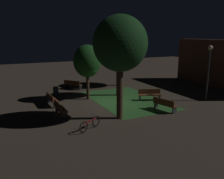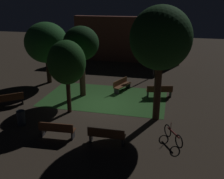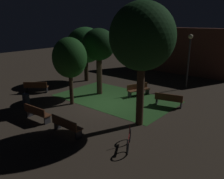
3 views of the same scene
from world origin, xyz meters
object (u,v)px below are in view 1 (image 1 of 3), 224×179
(bench_near_trees, at_px, (73,84))
(trash_bin, at_px, (56,92))
(bench_path_side, at_px, (60,108))
(tree_right_canopy, at_px, (87,61))
(bench_front_right, at_px, (52,99))
(tree_back_left, at_px, (119,53))
(tree_back_right, at_px, (120,44))
(bench_front_left, at_px, (164,104))
(bench_corner, at_px, (149,94))
(lamp_post_near_wall, at_px, (209,63))
(bicycle, at_px, (90,124))
(tree_lawn_side, at_px, (122,54))

(bench_near_trees, height_order, trash_bin, bench_near_trees)
(bench_path_side, distance_m, tree_right_canopy, 5.10)
(bench_front_right, distance_m, trash_bin, 2.67)
(tree_back_left, distance_m, tree_back_right, 6.06)
(bench_near_trees, height_order, bench_front_left, same)
(tree_back_left, relative_size, tree_right_canopy, 1.11)
(tree_back_left, height_order, tree_right_canopy, tree_back_left)
(bench_corner, xyz_separation_m, tree_right_canopy, (-2.40, -4.40, 2.62))
(bench_path_side, relative_size, tree_back_left, 0.37)
(lamp_post_near_wall, bearing_deg, bicycle, -80.00)
(bench_front_right, xyz_separation_m, trash_bin, (-2.53, 0.86, -0.06))
(tree_right_canopy, bearing_deg, bicycle, -18.63)
(bench_front_left, bearing_deg, tree_back_left, -170.63)
(tree_back_right, bearing_deg, bicycle, -66.87)
(tree_right_canopy, bearing_deg, tree_back_left, 92.45)
(tree_lawn_side, xyz_separation_m, bicycle, (10.02, -7.13, -2.90))
(bench_corner, distance_m, trash_bin, 7.90)
(bench_near_trees, xyz_separation_m, trash_bin, (2.13, -2.11, -0.06))
(bench_path_side, relative_size, tree_right_canopy, 0.41)
(bench_path_side, height_order, tree_back_left, tree_back_left)
(bench_corner, bearing_deg, tree_right_canopy, -118.59)
(bicycle, bearing_deg, tree_back_left, 142.03)
(bench_corner, distance_m, lamp_post_near_wall, 5.20)
(tree_right_canopy, distance_m, tree_lawn_side, 6.28)
(bench_path_side, xyz_separation_m, tree_back_right, (2.12, 3.31, 4.15))
(bench_path_side, xyz_separation_m, bicycle, (3.13, 0.95, -0.14))
(bench_path_side, distance_m, bench_corner, 7.49)
(bench_front_left, xyz_separation_m, tree_right_canopy, (-5.22, -3.75, 2.62))
(bench_front_left, relative_size, bench_corner, 1.01)
(tree_right_canopy, height_order, bicycle, tree_right_canopy)
(bench_path_side, distance_m, tree_back_right, 5.72)
(bench_front_right, xyz_separation_m, tree_right_canopy, (-0.57, 3.06, 2.62))
(tree_lawn_side, bearing_deg, trash_bin, -75.95)
(bench_front_right, xyz_separation_m, bench_corner, (1.83, 7.45, 0.00))
(bench_path_side, relative_size, bench_corner, 0.98)
(tree_right_canopy, relative_size, bicycle, 2.89)
(bench_near_trees, height_order, bench_corner, same)
(bench_path_side, bearing_deg, bench_front_right, 180.00)
(bench_front_right, height_order, trash_bin, bench_front_right)
(bench_corner, distance_m, tree_back_left, 4.33)
(bench_front_left, height_order, lamp_post_near_wall, lamp_post_near_wall)
(bench_front_left, bearing_deg, tree_lawn_side, 171.95)
(tree_back_left, height_order, trash_bin, tree_back_left)
(bench_front_left, bearing_deg, bench_front_right, -124.31)
(bench_corner, distance_m, bicycle, 7.57)
(bench_path_side, bearing_deg, tree_back_right, 57.36)
(tree_lawn_side, bearing_deg, bench_front_left, -8.05)
(bench_near_trees, bearing_deg, bench_corner, 34.65)
(tree_back_left, xyz_separation_m, tree_lawn_side, (-3.64, 2.15, -0.40))
(bicycle, bearing_deg, lamp_post_near_wall, 100.00)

